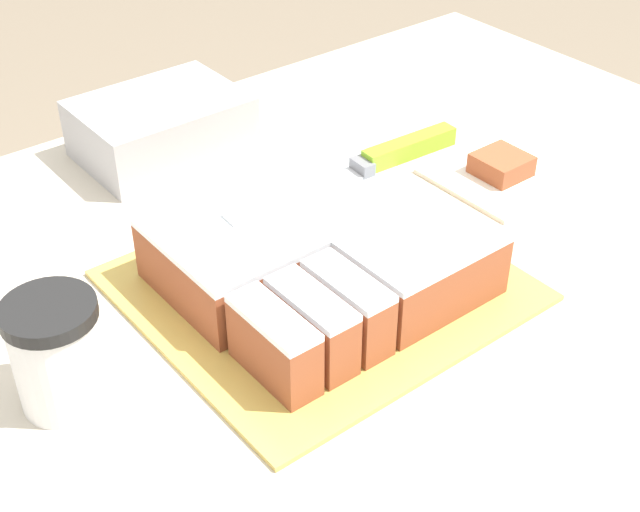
# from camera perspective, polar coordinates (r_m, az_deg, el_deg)

# --- Properties ---
(cake_board) EXTENTS (0.38, 0.36, 0.01)m
(cake_board) POSITION_cam_1_polar(r_m,az_deg,el_deg) (0.97, 0.00, -1.89)
(cake_board) COLOR gold
(cake_board) RESTS_ON countertop
(cake) EXTENTS (0.29, 0.27, 0.07)m
(cake) POSITION_cam_1_polar(r_m,az_deg,el_deg) (0.95, 0.04, 0.16)
(cake) COLOR #994C2D
(cake) RESTS_ON cake_board
(knife) EXTENTS (0.31, 0.04, 0.02)m
(knife) POSITION_cam_1_polar(r_m,az_deg,el_deg) (1.03, 4.30, 6.34)
(knife) COLOR silver
(knife) RESTS_ON cake
(coffee_cup) EXTENTS (0.09, 0.09, 0.11)m
(coffee_cup) POSITION_cam_1_polar(r_m,az_deg,el_deg) (0.84, -16.45, -6.00)
(coffee_cup) COLOR white
(coffee_cup) RESTS_ON countertop
(paper_napkin) EXTENTS (0.16, 0.16, 0.01)m
(paper_napkin) POSITION_cam_1_polar(r_m,az_deg,el_deg) (1.18, 11.44, 5.06)
(paper_napkin) COLOR white
(paper_napkin) RESTS_ON countertop
(brownie) EXTENTS (0.06, 0.06, 0.03)m
(brownie) POSITION_cam_1_polar(r_m,az_deg,el_deg) (1.17, 11.53, 5.75)
(brownie) COLOR #994C2D
(brownie) RESTS_ON paper_napkin
(storage_box) EXTENTS (0.21, 0.16, 0.08)m
(storage_box) POSITION_cam_1_polar(r_m,az_deg,el_deg) (1.22, -10.12, 8.13)
(storage_box) COLOR #B2B2B7
(storage_box) RESTS_ON countertop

